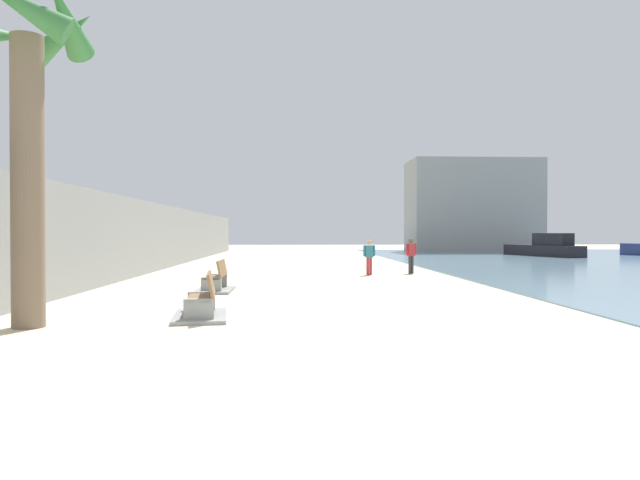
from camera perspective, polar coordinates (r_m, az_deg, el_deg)
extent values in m
plane|color=beige|center=(27.41, -1.25, -3.11)|extent=(120.00, 120.00, 0.00)
cube|color=gray|center=(28.17, -16.68, 0.26)|extent=(0.80, 64.00, 3.24)
cylinder|color=#7A6651|center=(12.67, -26.52, 5.07)|extent=(0.61, 0.61, 5.62)
cone|color=#387A3D|center=(13.01, -23.44, 19.19)|extent=(0.60, 1.79, 1.37)
cone|color=#387A3D|center=(13.75, -23.83, 17.59)|extent=(1.88, 1.34, 1.15)
cone|color=#387A3D|center=(12.55, -27.07, 19.65)|extent=(1.89, 1.05, 1.30)
cube|color=gray|center=(12.21, -11.69, -6.76)|extent=(0.62, 0.27, 0.50)
cube|color=gray|center=(13.60, -11.44, -5.99)|extent=(0.62, 0.27, 0.50)
cube|color=olive|center=(12.88, -11.56, -5.46)|extent=(0.68, 1.65, 0.06)
cube|color=olive|center=(12.85, -10.54, -4.22)|extent=(0.34, 1.61, 0.50)
cube|color=gray|center=(12.93, -11.56, -7.26)|extent=(1.33, 2.21, 0.08)
cube|color=gray|center=(17.89, -10.51, -4.37)|extent=(0.60, 0.20, 0.50)
cube|color=gray|center=(19.27, -9.91, -4.01)|extent=(0.60, 0.20, 0.50)
cube|color=olive|center=(18.56, -10.20, -3.56)|extent=(0.51, 1.60, 0.06)
cube|color=olive|center=(18.52, -9.50, -2.70)|extent=(0.17, 1.60, 0.50)
cube|color=gray|center=(18.60, -10.20, -4.82)|extent=(1.12, 2.11, 0.08)
cylinder|color=#B22D33|center=(25.48, 4.94, -2.56)|extent=(0.12, 0.12, 0.75)
cylinder|color=#B22D33|center=(25.46, 4.66, -2.56)|extent=(0.12, 0.12, 0.75)
cube|color=teal|center=(25.44, 4.80, -1.11)|extent=(0.33, 0.20, 0.53)
sphere|color=tan|center=(25.43, 4.80, -0.22)|extent=(0.20, 0.20, 0.20)
cylinder|color=teal|center=(25.49, 5.29, -1.05)|extent=(0.09, 0.09, 0.48)
cylinder|color=teal|center=(25.39, 4.32, -1.06)|extent=(0.09, 0.09, 0.48)
cylinder|color=#333338|center=(26.52, 8.95, -2.40)|extent=(0.12, 0.12, 0.78)
cylinder|color=#333338|center=(26.46, 8.71, -2.41)|extent=(0.12, 0.12, 0.78)
cube|color=#B22D33|center=(26.46, 8.84, -0.96)|extent=(0.36, 0.27, 0.55)
sphere|color=brown|center=(26.45, 8.84, -0.06)|extent=(0.21, 0.21, 0.21)
cylinder|color=#B22D33|center=(26.57, 9.24, -0.89)|extent=(0.09, 0.09, 0.50)
cylinder|color=#B22D33|center=(26.35, 8.42, -0.90)|extent=(0.09, 0.09, 0.50)
cube|color=black|center=(47.95, 20.79, -0.96)|extent=(3.60, 7.58, 0.83)
cube|color=black|center=(47.08, 21.66, 0.07)|extent=(1.98, 3.45, 0.92)
cube|color=gray|center=(58.00, 14.57, 3.19)|extent=(12.00, 6.00, 8.70)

